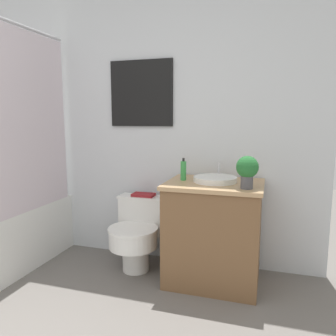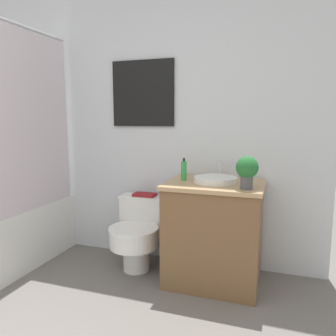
{
  "view_description": "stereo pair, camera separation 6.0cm",
  "coord_description": "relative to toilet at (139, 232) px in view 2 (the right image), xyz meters",
  "views": [
    {
      "loc": [
        1.27,
        -0.38,
        1.26
      ],
      "look_at": [
        0.56,
        1.9,
        0.9
      ],
      "focal_mm": 35.0,
      "sensor_mm": 36.0,
      "label": 1
    },
    {
      "loc": [
        1.33,
        -0.36,
        1.26
      ],
      "look_at": [
        0.56,
        1.9,
        0.9
      ],
      "focal_mm": 35.0,
      "sensor_mm": 36.0,
      "label": 2
    }
  ],
  "objects": [
    {
      "name": "book_on_tank",
      "position": [
        -0.0,
        0.14,
        0.29
      ],
      "size": [
        0.19,
        0.12,
        0.02
      ],
      "color": "maroon",
      "rests_on": "toilet"
    },
    {
      "name": "wall_back",
      "position": [
        -0.23,
        0.29,
        0.94
      ],
      "size": [
        3.49,
        0.07,
        2.5
      ],
      "color": "silver",
      "rests_on": "ground_plane"
    },
    {
      "name": "vanity",
      "position": [
        0.65,
        -0.03,
        0.08
      ],
      "size": [
        0.72,
        0.58,
        0.79
      ],
      "color": "brown",
      "rests_on": "ground_plane"
    },
    {
      "name": "soap_bottle",
      "position": [
        0.4,
        -0.02,
        0.55
      ],
      "size": [
        0.04,
        0.04,
        0.17
      ],
      "color": "green",
      "rests_on": "vanity"
    },
    {
      "name": "sink",
      "position": [
        0.65,
        -0.01,
        0.49
      ],
      "size": [
        0.33,
        0.37,
        0.13
      ],
      "color": "white",
      "rests_on": "vanity"
    },
    {
      "name": "toilet",
      "position": [
        0.0,
        0.0,
        0.0
      ],
      "size": [
        0.44,
        0.53,
        0.6
      ],
      "color": "white",
      "rests_on": "ground_plane"
    },
    {
      "name": "potted_plant",
      "position": [
        0.9,
        -0.2,
        0.61
      ],
      "size": [
        0.15,
        0.15,
        0.23
      ],
      "color": "#4C4C51",
      "rests_on": "vanity"
    }
  ]
}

